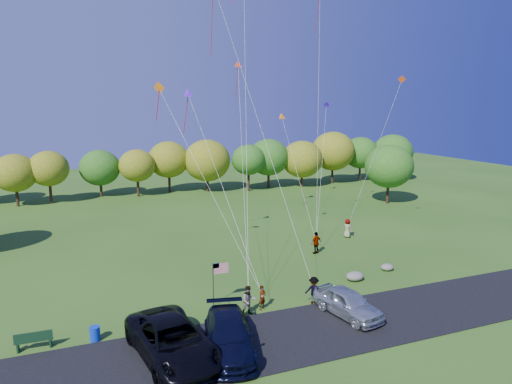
% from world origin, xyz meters
% --- Properties ---
extents(ground, '(140.00, 140.00, 0.00)m').
position_xyz_m(ground, '(0.00, 0.00, 0.00)').
color(ground, '#2C5217').
rests_on(ground, ground).
extents(asphalt_lane, '(44.00, 6.00, 0.06)m').
position_xyz_m(asphalt_lane, '(0.00, -4.00, 0.03)').
color(asphalt_lane, black).
rests_on(asphalt_lane, ground).
extents(treeline, '(75.05, 28.24, 8.64)m').
position_xyz_m(treeline, '(0.89, 36.54, 4.78)').
color(treeline, '#3A2315').
rests_on(treeline, ground).
extents(minivan_dark, '(4.25, 7.23, 1.89)m').
position_xyz_m(minivan_dark, '(-8.41, -3.98, 1.00)').
color(minivan_dark, black).
rests_on(minivan_dark, asphalt_lane).
extents(minivan_navy, '(3.56, 6.16, 1.68)m').
position_xyz_m(minivan_navy, '(-5.63, -4.37, 0.90)').
color(minivan_navy, black).
rests_on(minivan_navy, asphalt_lane).
extents(minivan_silver, '(2.77, 4.96, 1.60)m').
position_xyz_m(minivan_silver, '(2.12, -3.12, 0.86)').
color(minivan_silver, '#B5BDC1').
rests_on(minivan_silver, asphalt_lane).
extents(flyer_a, '(0.66, 0.59, 1.53)m').
position_xyz_m(flyer_a, '(-2.22, -0.42, 0.76)').
color(flyer_a, '#4C4C59').
rests_on(flyer_a, ground).
extents(flyer_b, '(0.89, 0.70, 1.80)m').
position_xyz_m(flyer_b, '(-3.25, -0.80, 0.90)').
color(flyer_b, '#4C4C59').
rests_on(flyer_b, ground).
extents(flyer_c, '(1.29, 1.02, 1.75)m').
position_xyz_m(flyer_c, '(1.11, -0.80, 0.87)').
color(flyer_c, '#4C4C59').
rests_on(flyer_c, ground).
extents(flyer_d, '(1.19, 0.74, 1.88)m').
position_xyz_m(flyer_d, '(5.99, 7.76, 0.94)').
color(flyer_d, '#4C4C59').
rests_on(flyer_d, ground).
extents(flyer_e, '(0.90, 1.05, 1.81)m').
position_xyz_m(flyer_e, '(11.00, 10.86, 0.90)').
color(flyer_e, '#4C4C59').
rests_on(flyer_e, ground).
extents(park_bench, '(1.82, 0.47, 1.00)m').
position_xyz_m(park_bench, '(-14.85, -0.52, 0.54)').
color(park_bench, black).
rests_on(park_bench, ground).
extents(trash_barrel, '(0.53, 0.53, 0.80)m').
position_xyz_m(trash_barrel, '(-11.91, -0.70, 0.40)').
color(trash_barrel, '#0C30BA').
rests_on(trash_barrel, ground).
extents(flag_assembly, '(1.03, 0.67, 2.79)m').
position_xyz_m(flag_assembly, '(-4.55, 1.11, 2.12)').
color(flag_assembly, black).
rests_on(flag_assembly, ground).
extents(boulder_near, '(1.31, 1.03, 0.65)m').
position_xyz_m(boulder_near, '(5.67, 1.47, 0.33)').
color(boulder_near, gray).
rests_on(boulder_near, ground).
extents(boulder_far, '(1.00, 0.84, 0.52)m').
position_xyz_m(boulder_far, '(9.07, 2.30, 0.26)').
color(boulder_far, gray).
rests_on(boulder_far, ground).
extents(kites_aloft, '(21.33, 8.64, 15.60)m').
position_xyz_m(kites_aloft, '(1.87, 13.43, 19.55)').
color(kites_aloft, '#FF381C').
rests_on(kites_aloft, ground).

